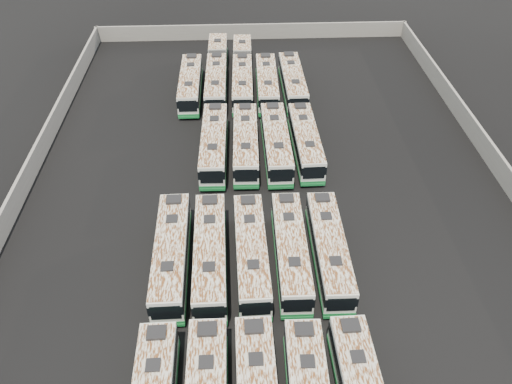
# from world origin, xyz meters

# --- Properties ---
(ground) EXTENTS (140.00, 140.00, 0.00)m
(ground) POSITION_xyz_m (0.00, 0.00, 0.00)
(ground) COLOR black
(ground) RESTS_ON ground
(perimeter_wall) EXTENTS (45.20, 73.20, 2.20)m
(perimeter_wall) POSITION_xyz_m (0.00, 0.00, 1.10)
(perimeter_wall) COLOR slate
(perimeter_wall) RESTS_ON ground
(bus_midfront_far_left) EXTENTS (2.59, 11.41, 3.20)m
(bus_midfront_far_left) POSITION_xyz_m (-7.91, -8.01, 1.64)
(bus_midfront_far_left) COLOR silver
(bus_midfront_far_left) RESTS_ON ground
(bus_midfront_left) EXTENTS (2.58, 11.38, 3.20)m
(bus_midfront_left) POSITION_xyz_m (-4.96, -8.17, 1.63)
(bus_midfront_left) COLOR silver
(bus_midfront_left) RESTS_ON ground
(bus_midfront_center) EXTENTS (2.56, 11.06, 3.10)m
(bus_midfront_center) POSITION_xyz_m (-1.80, -8.10, 1.59)
(bus_midfront_center) COLOR silver
(bus_midfront_center) RESTS_ON ground
(bus_midfront_right) EXTENTS (2.42, 10.99, 3.09)m
(bus_midfront_right) POSITION_xyz_m (1.25, -7.98, 1.58)
(bus_midfront_right) COLOR silver
(bus_midfront_right) RESTS_ON ground
(bus_midfront_far_right) EXTENTS (2.41, 10.98, 3.09)m
(bus_midfront_far_right) POSITION_xyz_m (4.23, -8.03, 1.58)
(bus_midfront_far_right) COLOR silver
(bus_midfront_far_right) RESTS_ON ground
(bus_midback_left) EXTENTS (2.66, 11.53, 3.23)m
(bus_midback_left) POSITION_xyz_m (-4.94, 6.73, 1.65)
(bus_midback_left) COLOR silver
(bus_midback_left) RESTS_ON ground
(bus_midback_center) EXTENTS (2.63, 11.35, 3.18)m
(bus_midback_center) POSITION_xyz_m (-1.80, 6.76, 1.63)
(bus_midback_center) COLOR silver
(bus_midback_center) RESTS_ON ground
(bus_midback_right) EXTENTS (2.50, 11.43, 3.21)m
(bus_midback_right) POSITION_xyz_m (1.24, 6.67, 1.64)
(bus_midback_right) COLOR silver
(bus_midback_right) RESTS_ON ground
(bus_midback_far_right) EXTENTS (2.52, 11.10, 3.12)m
(bus_midback_far_right) POSITION_xyz_m (4.21, 6.83, 1.59)
(bus_midback_far_right) COLOR silver
(bus_midback_far_right) RESTS_ON ground
(bus_back_far_left) EXTENTS (2.41, 11.24, 3.16)m
(bus_back_far_left) POSITION_xyz_m (-7.98, 19.42, 1.62)
(bus_back_far_left) COLOR silver
(bus_back_far_left) RESTS_ON ground
(bus_back_left) EXTENTS (2.59, 17.60, 3.19)m
(bus_back_left) POSITION_xyz_m (-4.89, 22.53, 1.63)
(bus_back_left) COLOR silver
(bus_back_left) RESTS_ON ground
(bus_back_center) EXTENTS (2.74, 17.22, 3.11)m
(bus_back_center) POSITION_xyz_m (-1.73, 22.31, 1.59)
(bus_back_center) COLOR silver
(bus_back_center) RESTS_ON ground
(bus_back_right) EXTENTS (2.58, 11.17, 3.13)m
(bus_back_right) POSITION_xyz_m (1.11, 19.27, 1.60)
(bus_back_right) COLOR silver
(bus_back_right) RESTS_ON ground
(bus_back_far_right) EXTENTS (2.49, 11.33, 3.19)m
(bus_back_far_right) POSITION_xyz_m (4.20, 19.36, 1.63)
(bus_back_far_right) COLOR silver
(bus_back_far_right) RESTS_ON ground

